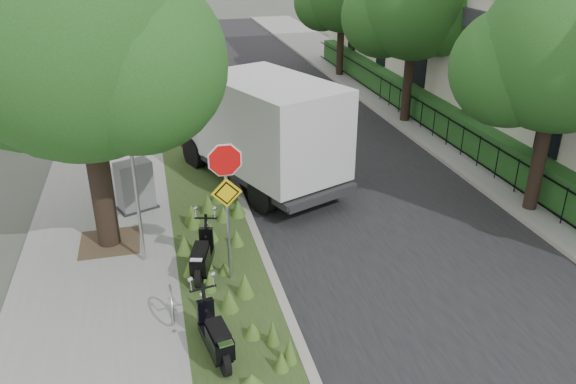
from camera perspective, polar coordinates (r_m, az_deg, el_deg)
name	(u,v)px	position (r m, az deg, el deg)	size (l,w,h in m)	color
ground	(300,289)	(12.18, 1.24, -9.78)	(120.00, 120.00, 0.00)	#4C5147
sidewalk_near	(110,145)	(20.87, -17.60, 4.57)	(3.50, 60.00, 0.12)	gray
verge	(189,139)	(20.84, -10.05, 5.36)	(2.00, 60.00, 0.12)	#29401B
kerb_near	(216,136)	(20.92, -7.32, 5.63)	(0.20, 60.00, 0.13)	#9E9991
road	(307,130)	(21.59, 1.98, 6.28)	(7.00, 60.00, 0.01)	black
kerb_far	(392,122)	(22.74, 10.56, 7.01)	(0.20, 60.00, 0.13)	#9E9991
footpath_far	(432,119)	(23.48, 14.38, 7.21)	(3.20, 60.00, 0.12)	gray
street_tree_main	(76,45)	(12.75, -20.77, 13.78)	(6.21, 5.54, 7.66)	black
bare_post	(135,180)	(12.43, -15.31, 1.21)	(0.08, 0.08, 4.00)	#A5A8AD
bike_hoop	(172,305)	(11.11, -11.72, -11.13)	(0.06, 0.78, 0.77)	#A5A8AD
sign_assembly	(226,185)	(11.29, -6.30, 0.68)	(0.94, 0.08, 3.22)	#A5A8AD
fence_far	(410,106)	(22.86, 12.30, 8.54)	(0.04, 24.00, 1.00)	black
hedge_far	(426,105)	(23.17, 13.88, 8.60)	(1.00, 24.00, 1.10)	#204719
terrace_houses	(521,10)	(24.37, 22.62, 16.68)	(7.40, 26.40, 8.20)	beige
far_tree_a	(556,59)	(15.39, 25.57, 12.10)	(4.60, 4.10, 6.22)	black
far_tree_b	(412,8)	(22.06, 12.51, 17.78)	(4.83, 4.31, 6.56)	black
scooter_near	(202,260)	(12.30, -8.73, -6.87)	(0.65, 1.66, 0.81)	black
scooter_far	(217,341)	(10.13, -7.24, -14.76)	(0.53, 1.66, 0.80)	black
box_truck	(260,126)	(16.43, -2.86, 6.76)	(4.48, 6.55, 2.77)	#262628
utility_cabinet	(135,187)	(15.49, -15.27, 0.54)	(1.18, 1.00, 1.34)	#262628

